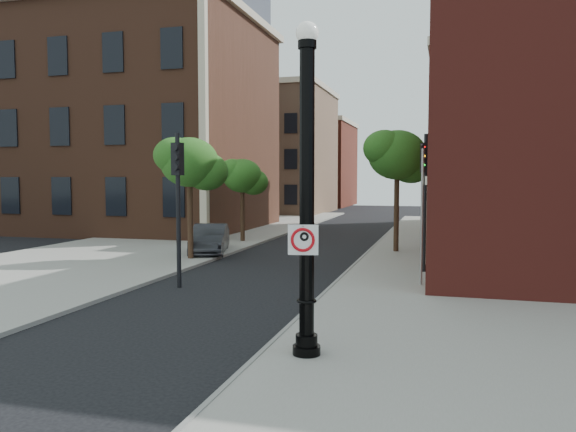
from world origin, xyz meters
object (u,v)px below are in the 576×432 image
(traffic_signal_left, at_px, (178,184))
(no_parking_sign, at_px, (303,240))
(lamppost, at_px, (307,207))
(parked_car, at_px, (210,239))
(traffic_signal_right, at_px, (425,180))

(traffic_signal_left, bearing_deg, no_parking_sign, -39.46)
(lamppost, height_order, parked_car, lamppost)
(lamppost, relative_size, parked_car, 1.54)
(traffic_signal_left, xyz_separation_m, traffic_signal_right, (7.61, 4.61, 0.10))
(traffic_signal_left, relative_size, traffic_signal_right, 0.97)
(no_parking_sign, distance_m, traffic_signal_left, 8.44)
(traffic_signal_right, bearing_deg, lamppost, -122.28)
(no_parking_sign, height_order, traffic_signal_left, traffic_signal_left)
(lamppost, xyz_separation_m, traffic_signal_left, (-5.77, 5.95, 0.36))
(no_parking_sign, height_order, parked_car, no_parking_sign)
(lamppost, bearing_deg, traffic_signal_right, 80.13)
(parked_car, height_order, traffic_signal_left, traffic_signal_left)
(no_parking_sign, distance_m, parked_car, 15.96)
(lamppost, relative_size, traffic_signal_right, 1.27)
(lamppost, height_order, traffic_signal_right, lamppost)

